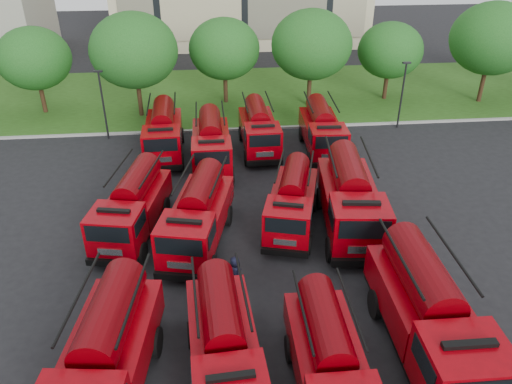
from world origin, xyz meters
The scene contains 27 objects.
ground centered at (0.00, 0.00, 0.00)m, with size 140.00×140.00×0.00m, color black.
lawn centered at (0.00, 26.00, 0.06)m, with size 70.00×16.00×0.12m, color #214312.
curb centered at (0.00, 17.90, 0.07)m, with size 70.00×0.30×0.14m, color gray.
tree_1 centered at (-16.00, 23.00, 4.55)m, with size 5.71×5.71×6.98m.
tree_2 centered at (-8.00, 21.50, 5.35)m, with size 6.72×6.72×8.22m.
tree_3 centered at (-1.00, 24.00, 4.68)m, with size 5.88×5.88×7.19m.
tree_4 centered at (6.00, 22.50, 5.22)m, with size 6.55×6.55×8.01m.
tree_5 centered at (13.00, 23.50, 4.35)m, with size 5.46×5.46×6.68m.
tree_6 centered at (21.00, 22.00, 5.49)m, with size 6.89×6.89×8.42m.
lamp_post_0 centered at (-10.00, 17.20, 2.90)m, with size 0.60×0.25×5.11m.
lamp_post_1 centered at (12.00, 17.20, 2.90)m, with size 0.60×0.25×5.11m.
fire_truck_0 centered at (-6.38, -5.54, 1.74)m, with size 3.54×7.85×3.45m.
fire_truck_1 centered at (-2.35, -5.14, 1.56)m, with size 2.85×6.95×3.10m.
fire_truck_2 centered at (1.20, -6.24, 1.52)m, with size 2.50×6.68×3.03m.
fire_truck_3 centered at (5.31, -4.63, 1.83)m, with size 3.03×8.01×3.63m.
fire_truck_4 centered at (-6.63, 4.69, 1.60)m, with size 3.74×7.30×3.17m.
fire_truck_5 centered at (-3.28, 3.41, 1.64)m, with size 3.98×7.51×3.26m.
fire_truck_6 centered at (1.64, 4.50, 1.50)m, with size 3.87×6.92×2.99m.
fire_truck_7 centered at (4.60, 4.00, 1.80)m, with size 3.56×8.11×3.58m.
fire_truck_8 centered at (-5.66, 14.20, 1.61)m, with size 2.76×7.10×3.20m.
fire_truck_9 centered at (-2.45, 12.08, 1.60)m, with size 2.61×7.01×3.18m.
fire_truck_10 centered at (0.89, 14.30, 1.55)m, with size 2.58×6.80×3.07m.
fire_truck_11 centered at (5.19, 13.61, 1.59)m, with size 2.80×7.03×3.15m.
firefighter_2 centered at (6.44, -4.45, 0.00)m, with size 0.95×0.54×1.62m, color #9F1B0C.
firefighter_3 centered at (5.24, -5.87, 0.00)m, with size 1.10×0.57×1.70m, color black.
firefighter_4 centered at (-1.67, -0.23, 0.00)m, with size 0.81×0.53×1.65m, color black.
firefighter_5 centered at (4.19, 5.11, 0.00)m, with size 1.59×0.68×1.71m, color #9F1B0C.
Camera 1 is at (-2.44, -17.66, 15.02)m, focal length 35.00 mm.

